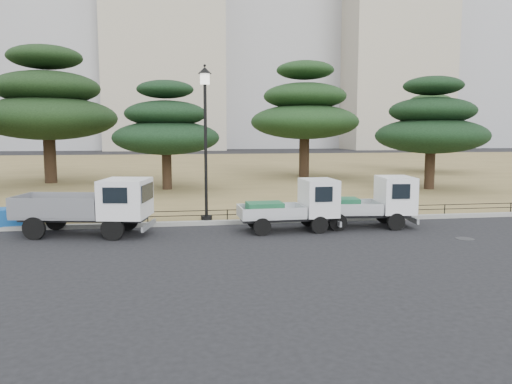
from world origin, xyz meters
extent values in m
plane|color=black|center=(0.00, 0.00, 0.00)|extent=(220.00, 220.00, 0.00)
cube|color=olive|center=(0.00, 30.60, 0.07)|extent=(120.00, 56.00, 0.15)
cube|color=gray|center=(0.00, 2.60, 0.08)|extent=(120.00, 0.25, 0.16)
cylinder|color=black|center=(-4.98, 0.37, 0.38)|extent=(0.77, 0.29, 0.75)
cylinder|color=black|center=(-4.67, 1.97, 0.38)|extent=(0.77, 0.29, 0.75)
cylinder|color=black|center=(-7.54, 0.87, 0.38)|extent=(0.77, 0.29, 0.75)
cylinder|color=black|center=(-7.22, 2.47, 0.38)|extent=(0.77, 0.29, 0.75)
cube|color=#2D2D30|center=(-6.07, 1.41, 0.58)|extent=(4.31, 1.70, 0.13)
cube|color=gray|center=(-6.81, 1.56, 1.01)|extent=(3.18, 2.18, 0.74)
cube|color=silver|center=(-4.61, 1.12, 1.29)|extent=(1.78, 2.04, 1.29)
cylinder|color=black|center=(1.99, 0.42, 0.30)|extent=(0.61, 0.18, 0.61)
cylinder|color=black|center=(1.94, 1.76, 0.30)|extent=(0.61, 0.18, 0.61)
cylinder|color=black|center=(-0.04, 0.34, 0.30)|extent=(0.61, 0.18, 0.61)
cylinder|color=black|center=(-0.09, 1.69, 0.30)|extent=(0.61, 0.18, 0.61)
cube|color=#2D2D30|center=(0.98, 1.05, 0.45)|extent=(3.31, 0.87, 0.14)
cube|color=silver|center=(0.38, 1.03, 0.72)|extent=(2.31, 1.46, 0.41)
cube|color=silver|center=(2.14, 1.09, 1.17)|extent=(1.19, 1.54, 1.31)
cube|color=#1A5D39|center=(0.16, 1.02, 0.82)|extent=(1.28, 0.95, 0.45)
cylinder|color=black|center=(4.86, 0.53, 0.32)|extent=(0.64, 0.23, 0.63)
cylinder|color=black|center=(5.00, 1.91, 0.32)|extent=(0.64, 0.23, 0.63)
cylinder|color=black|center=(2.77, 0.74, 0.32)|extent=(0.64, 0.23, 0.63)
cylinder|color=black|center=(2.91, 2.13, 0.32)|extent=(0.64, 0.23, 0.63)
cube|color=#2D2D30|center=(3.92, 1.32, 0.46)|extent=(3.46, 1.12, 0.15)
cube|color=#B6BABE|center=(3.31, 1.39, 0.75)|extent=(2.48, 1.66, 0.42)
cube|color=white|center=(5.11, 1.20, 1.20)|extent=(1.33, 1.67, 1.34)
cube|color=#1C623F|center=(3.07, 1.41, 0.85)|extent=(1.38, 1.06, 0.46)
cylinder|color=black|center=(-1.79, 2.90, 0.23)|extent=(0.44, 0.44, 0.16)
cylinder|color=black|center=(-1.79, 2.90, 2.79)|extent=(0.12, 0.12, 4.96)
cylinder|color=white|center=(-1.79, 2.90, 5.47)|extent=(0.40, 0.40, 0.40)
cone|color=black|center=(-1.79, 2.90, 5.79)|extent=(0.52, 0.52, 0.25)
cylinder|color=black|center=(0.00, 2.75, 0.35)|extent=(38.00, 0.03, 0.03)
cylinder|color=black|center=(0.00, 2.75, 0.53)|extent=(38.00, 0.03, 0.03)
cylinder|color=black|center=(0.00, 2.75, 0.35)|extent=(0.04, 0.04, 0.40)
cube|color=#144F9D|center=(-8.71, 3.03, 0.45)|extent=(1.45, 1.19, 0.60)
cube|color=#144F9D|center=(-8.45, 2.90, 0.88)|extent=(0.69, 0.63, 0.26)
cylinder|color=#2D2D30|center=(6.50, -1.20, 0.01)|extent=(0.60, 0.60, 0.01)
cylinder|color=black|center=(-11.14, 18.32, 1.87)|extent=(0.78, 0.78, 3.45)
ellipsoid|color=black|center=(-11.14, 18.32, 4.37)|extent=(8.85, 8.85, 2.83)
ellipsoid|color=black|center=(-11.14, 18.32, 6.31)|extent=(6.76, 6.76, 2.16)
ellipsoid|color=black|center=(-11.14, 18.32, 8.25)|extent=(4.67, 4.67, 1.49)
cylinder|color=black|center=(-3.49, 13.45, 1.38)|extent=(0.55, 0.55, 2.46)
ellipsoid|color=black|center=(-3.49, 13.45, 3.16)|extent=(6.20, 6.20, 1.98)
ellipsoid|color=black|center=(-3.49, 13.45, 4.54)|extent=(4.73, 4.73, 1.51)
ellipsoid|color=black|center=(-3.49, 13.45, 5.93)|extent=(3.27, 3.27, 1.05)
cylinder|color=black|center=(6.47, 20.11, 1.81)|extent=(0.75, 0.75, 3.33)
ellipsoid|color=#193417|center=(6.47, 20.11, 4.23)|extent=(8.01, 8.01, 2.56)
ellipsoid|color=#193417|center=(6.47, 20.11, 6.10)|extent=(6.11, 6.11, 1.96)
ellipsoid|color=#193417|center=(6.47, 20.11, 7.97)|extent=(4.22, 4.22, 1.35)
cylinder|color=black|center=(11.80, 11.22, 1.43)|extent=(0.57, 0.57, 2.55)
ellipsoid|color=black|center=(11.80, 11.22, 3.27)|extent=(6.48, 6.48, 2.07)
ellipsoid|color=black|center=(11.80, 11.22, 4.71)|extent=(4.94, 4.94, 1.58)
ellipsoid|color=black|center=(11.80, 11.22, 6.14)|extent=(3.41, 3.41, 1.09)
cylinder|color=black|center=(17.79, 22.70, 1.40)|extent=(0.56, 0.56, 2.51)
ellipsoid|color=black|center=(17.79, 22.70, 3.22)|extent=(6.40, 6.40, 2.05)
ellipsoid|color=black|center=(17.79, 22.70, 4.63)|extent=(4.89, 4.89, 1.56)
ellipsoid|color=black|center=(17.79, 22.70, 6.04)|extent=(3.37, 3.37, 1.08)
cube|color=#AAA08C|center=(-5.00, 85.00, 27.50)|extent=(22.00, 20.00, 55.00)
cube|color=#AAA08C|center=(40.00, 82.00, 24.00)|extent=(20.00, 18.00, 48.00)
camera|label=1|loc=(-2.83, -16.11, 3.54)|focal=35.00mm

